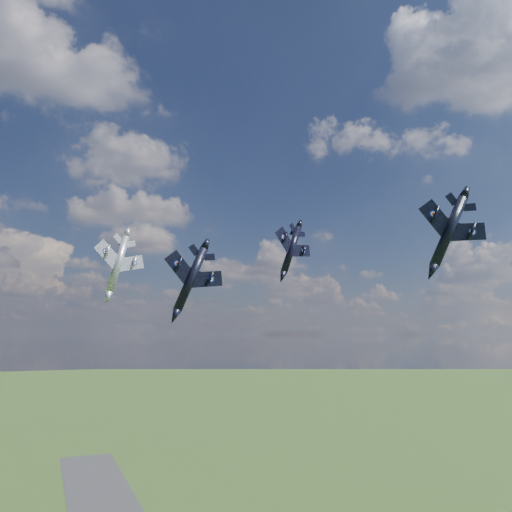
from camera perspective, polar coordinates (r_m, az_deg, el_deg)
name	(u,v)px	position (r m, az deg, el deg)	size (l,w,h in m)	color
jet_lead_navy	(191,279)	(78.40, -7.45, -2.60)	(10.41, 14.51, 3.00)	black
jet_right_navy	(449,231)	(76.85, 21.19, 2.67)	(10.84, 15.12, 3.13)	black
jet_high_navy	(291,250)	(107.81, 4.05, 0.74)	(11.08, 15.45, 3.20)	black
jet_left_silver	(118,264)	(94.26, -15.52, -0.87)	(10.68, 14.89, 3.08)	#A2A4AC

